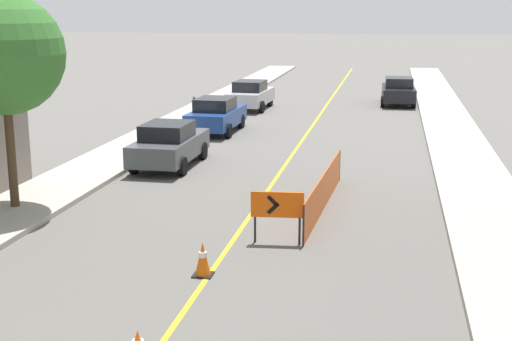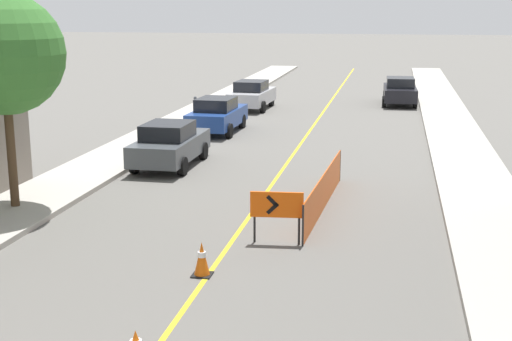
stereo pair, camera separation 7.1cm
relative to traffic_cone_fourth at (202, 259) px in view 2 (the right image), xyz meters
The scene contains 12 objects.
lane_stripe 18.42m from the traffic_cone_fourth, 89.63° to the left, with size 0.12×67.47×0.01m.
sidewalk_left 19.46m from the traffic_cone_fourth, 108.83° to the left, with size 2.45×67.47×0.15m.
sidewalk_right 19.54m from the traffic_cone_fourth, 70.51° to the left, with size 2.45×67.47×0.15m.
traffic_cone_fourth is the anchor object (origin of this frame).
arrow_barricade_primary 2.72m from the traffic_cone_fourth, 63.01° to the left, with size 1.27×0.18×1.28m.
safety_mesh_fence 6.00m from the traffic_cone_fourth, 70.25° to the left, with size 0.40×6.78×1.02m.
parked_car_curb_near 10.75m from the traffic_cone_fourth, 111.32° to the left, with size 1.93×4.31×1.59m.
parked_car_curb_mid 17.55m from the traffic_cone_fourth, 103.00° to the left, with size 1.95×4.36×1.59m.
parked_car_curb_far 24.98m from the traffic_cone_fourth, 98.92° to the left, with size 2.02×4.39×1.59m.
parked_car_opposite_side 28.41m from the traffic_cone_fourth, 81.59° to the left, with size 1.95×4.36×1.59m.
parking_meter_far_curb 19.43m from the traffic_cone_fourth, 106.15° to the left, with size 0.12×0.11×1.27m.
street_tree_left_near 8.41m from the traffic_cone_fourth, 149.70° to the left, with size 3.27×3.27×5.82m.
Camera 2 is at (3.72, 1.57, 5.58)m, focal length 50.00 mm.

